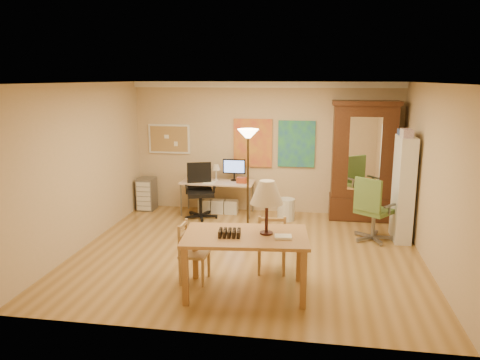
% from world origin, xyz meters
% --- Properties ---
extents(floor, '(5.50, 5.50, 0.00)m').
position_xyz_m(floor, '(0.00, 0.00, 0.00)').
color(floor, olive).
rests_on(floor, ground).
extents(crown_molding, '(5.50, 0.08, 0.12)m').
position_xyz_m(crown_molding, '(0.00, 2.46, 2.64)').
color(crown_molding, white).
rests_on(crown_molding, floor).
extents(corkboard, '(0.90, 0.04, 0.62)m').
position_xyz_m(corkboard, '(-2.05, 2.47, 1.50)').
color(corkboard, tan).
rests_on(corkboard, floor).
extents(art_panel_left, '(0.80, 0.04, 1.00)m').
position_xyz_m(art_panel_left, '(-0.25, 2.47, 1.45)').
color(art_panel_left, gold).
rests_on(art_panel_left, floor).
extents(art_panel_right, '(0.75, 0.04, 0.95)m').
position_xyz_m(art_panel_right, '(0.65, 2.47, 1.45)').
color(art_panel_right, '#266899').
rests_on(art_panel_right, floor).
extents(dining_table, '(1.68, 1.11, 1.50)m').
position_xyz_m(dining_table, '(0.27, -1.39, 0.95)').
color(dining_table, brown).
rests_on(dining_table, floor).
extents(ladder_chair_back, '(0.44, 0.43, 0.88)m').
position_xyz_m(ladder_chair_back, '(0.45, -0.70, 0.41)').
color(ladder_chair_back, '#A47E4B').
rests_on(ladder_chair_back, floor).
extents(ladder_chair_left, '(0.38, 0.40, 0.84)m').
position_xyz_m(ladder_chair_left, '(-0.60, -1.17, 0.39)').
color(ladder_chair_left, '#A47E4B').
rests_on(ladder_chair_left, floor).
extents(torchiere_lamp, '(0.35, 0.35, 1.95)m').
position_xyz_m(torchiere_lamp, '(-0.07, 0.51, 1.56)').
color(torchiere_lamp, '#3A2B17').
rests_on(torchiere_lamp, floor).
extents(computer_desk, '(1.50, 0.66, 1.13)m').
position_xyz_m(computer_desk, '(-0.91, 2.15, 0.42)').
color(computer_desk, '#CEB296').
rests_on(computer_desk, floor).
extents(office_chair_black, '(0.68, 0.68, 1.10)m').
position_xyz_m(office_chair_black, '(-1.22, 1.79, 0.29)').
color(office_chair_black, black).
rests_on(office_chair_black, floor).
extents(office_chair_green, '(0.72, 0.72, 1.13)m').
position_xyz_m(office_chair_green, '(2.05, 0.93, 0.30)').
color(office_chair_green, slate).
rests_on(office_chair_green, floor).
extents(drawer_cart, '(0.35, 0.41, 0.69)m').
position_xyz_m(drawer_cart, '(-2.50, 2.18, 0.35)').
color(drawer_cart, slate).
rests_on(drawer_cart, floor).
extents(armoire, '(1.28, 0.61, 2.35)m').
position_xyz_m(armoire, '(1.97, 2.24, 1.02)').
color(armoire, '#3B1B10').
rests_on(armoire, floor).
extents(bookshelf, '(0.27, 0.72, 1.81)m').
position_xyz_m(bookshelf, '(2.55, 1.09, 0.90)').
color(bookshelf, white).
rests_on(bookshelf, floor).
extents(wastebin, '(0.35, 0.35, 0.43)m').
position_xyz_m(wastebin, '(0.50, 1.89, 0.22)').
color(wastebin, silver).
rests_on(wastebin, floor).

